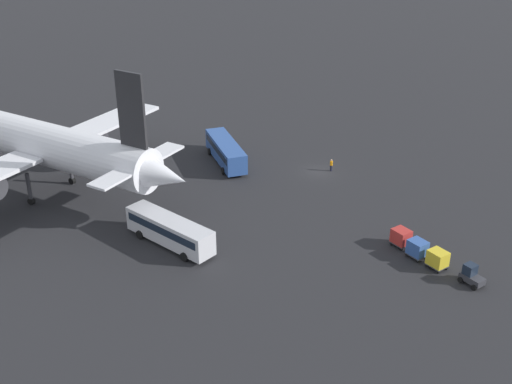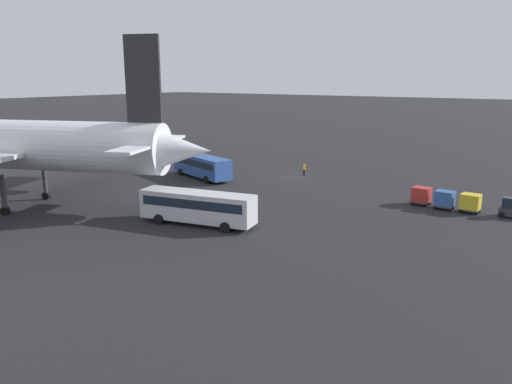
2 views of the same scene
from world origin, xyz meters
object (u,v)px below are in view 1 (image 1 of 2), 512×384
shuttle_bus_far (170,229)px  cargo_cart_blue (417,248)px  shuttle_bus_near (226,150)px  cargo_cart_yellow (438,259)px  airplane (38,142)px  cargo_cart_red (401,237)px  worker_person (331,165)px  baggage_tug (471,276)px

shuttle_bus_far → cargo_cart_blue: bearing=-145.2°
shuttle_bus_near → cargo_cart_yellow: shuttle_bus_near is taller
airplane → cargo_cart_red: 46.11m
worker_person → shuttle_bus_far: bearing=97.3°
shuttle_bus_near → baggage_tug: bearing=-158.2°
shuttle_bus_far → worker_person: shuttle_bus_far is taller
cargo_cart_blue → worker_person: bearing=-20.7°
shuttle_bus_far → airplane: bearing=3.9°
cargo_cart_yellow → cargo_cart_blue: (2.67, 0.01, 0.00)m
airplane → cargo_cart_yellow: airplane is taller
shuttle_bus_near → cargo_cart_blue: shuttle_bus_near is taller
airplane → cargo_cart_blue: 48.06m
cargo_cart_blue → shuttle_bus_far: bearing=46.6°
shuttle_bus_near → shuttle_bus_far: 23.36m
cargo_cart_yellow → cargo_cart_red: (5.34, -0.44, 0.00)m
shuttle_bus_near → cargo_cart_blue: 33.47m
baggage_tug → airplane: bearing=31.9°
cargo_cart_blue → cargo_cart_red: size_ratio=1.00×
worker_person → cargo_cart_red: size_ratio=0.84×
airplane → worker_person: (-18.03, -34.14, -6.02)m
baggage_tug → worker_person: 29.76m
cargo_cart_yellow → cargo_cart_blue: same height
cargo_cart_yellow → cargo_cart_red: bearing=-4.8°
airplane → cargo_cart_blue: bearing=-169.2°
airplane → shuttle_bus_far: bearing=173.9°
airplane → baggage_tug: (-46.72, -26.23, -5.95)m
shuttle_bus_near → cargo_cart_yellow: bearing=-158.6°
shuttle_bus_far → cargo_cart_blue: 27.07m
airplane → shuttle_bus_near: 25.53m
cargo_cart_blue → cargo_cart_red: 2.71m
worker_person → cargo_cart_yellow: (-24.82, 8.38, 0.32)m
shuttle_bus_near → cargo_cart_red: size_ratio=5.78×
cargo_cart_yellow → baggage_tug: bearing=-173.0°
shuttle_bus_far → baggage_tug: bearing=-153.1°
shuttle_bus_far → cargo_cart_blue: (-18.58, -19.67, -0.76)m
shuttle_bus_near → baggage_tug: 40.03m
shuttle_bus_far → worker_person: size_ratio=6.90×
cargo_cart_yellow → cargo_cart_blue: bearing=0.3°
cargo_cart_blue → shuttle_bus_near: bearing=2.8°
airplane → shuttle_bus_far: (-21.60, -6.08, -4.95)m
airplane → baggage_tug: 53.91m
airplane → shuttle_bus_far: 22.98m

